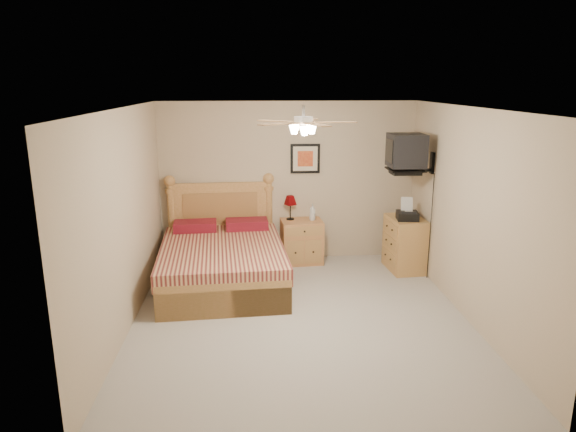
{
  "coord_description": "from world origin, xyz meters",
  "views": [
    {
      "loc": [
        -0.54,
        -5.69,
        2.77
      ],
      "look_at": [
        -0.09,
        0.9,
        1.05
      ],
      "focal_mm": 32.0,
      "sensor_mm": 36.0,
      "label": 1
    }
  ],
  "objects": [
    {
      "name": "floor",
      "position": [
        0.0,
        0.0,
        0.0
      ],
      "size": [
        4.5,
        4.5,
        0.0
      ],
      "primitive_type": "plane",
      "color": "#9B958C",
      "rests_on": "ground"
    },
    {
      "name": "ceiling",
      "position": [
        0.0,
        0.0,
        2.5
      ],
      "size": [
        4.0,
        4.5,
        0.04
      ],
      "primitive_type": "cube",
      "color": "white",
      "rests_on": "ground"
    },
    {
      "name": "wall_back",
      "position": [
        0.0,
        2.25,
        1.25
      ],
      "size": [
        4.0,
        0.04,
        2.5
      ],
      "primitive_type": "cube",
      "color": "tan",
      "rests_on": "ground"
    },
    {
      "name": "wall_front",
      "position": [
        0.0,
        -2.25,
        1.25
      ],
      "size": [
        4.0,
        0.04,
        2.5
      ],
      "primitive_type": "cube",
      "color": "tan",
      "rests_on": "ground"
    },
    {
      "name": "wall_left",
      "position": [
        -2.0,
        0.0,
        1.25
      ],
      "size": [
        0.04,
        4.5,
        2.5
      ],
      "primitive_type": "cube",
      "color": "tan",
      "rests_on": "ground"
    },
    {
      "name": "wall_right",
      "position": [
        2.0,
        0.0,
        1.25
      ],
      "size": [
        0.04,
        4.5,
        2.5
      ],
      "primitive_type": "cube",
      "color": "tan",
      "rests_on": "ground"
    },
    {
      "name": "bed",
      "position": [
        -0.99,
        1.12,
        0.7
      ],
      "size": [
        1.79,
        2.27,
        1.4
      ],
      "primitive_type": null,
      "rotation": [
        0.0,
        0.0,
        0.07
      ],
      "color": "olive",
      "rests_on": "ground"
    },
    {
      "name": "nightstand",
      "position": [
        0.2,
        2.0,
        0.34
      ],
      "size": [
        0.66,
        0.52,
        0.68
      ],
      "primitive_type": "cube",
      "rotation": [
        0.0,
        0.0,
        0.08
      ],
      "color": "#BA764A",
      "rests_on": "ground"
    },
    {
      "name": "table_lamp",
      "position": [
        0.03,
        2.08,
        0.87
      ],
      "size": [
        0.25,
        0.25,
        0.38
      ],
      "primitive_type": null,
      "rotation": [
        0.0,
        0.0,
        -0.26
      ],
      "color": "#530204",
      "rests_on": "nightstand"
    },
    {
      "name": "lotion_bottle",
      "position": [
        0.37,
        2.02,
        0.81
      ],
      "size": [
        0.1,
        0.1,
        0.26
      ],
      "primitive_type": "imported",
      "rotation": [
        0.0,
        0.0,
        -0.03
      ],
      "color": "silver",
      "rests_on": "nightstand"
    },
    {
      "name": "framed_picture",
      "position": [
        0.27,
        2.23,
        1.62
      ],
      "size": [
        0.46,
        0.04,
        0.46
      ],
      "primitive_type": "cube",
      "color": "black",
      "rests_on": "wall_back"
    },
    {
      "name": "dresser",
      "position": [
        1.73,
        1.57,
        0.41
      ],
      "size": [
        0.53,
        0.72,
        0.81
      ],
      "primitive_type": "cube",
      "rotation": [
        0.0,
        0.0,
        0.08
      ],
      "color": "#A9753F",
      "rests_on": "ground"
    },
    {
      "name": "fax_machine",
      "position": [
        1.71,
        1.46,
        0.97
      ],
      "size": [
        0.34,
        0.36,
        0.32
      ],
      "primitive_type": null,
      "rotation": [
        0.0,
        0.0,
        -0.12
      ],
      "color": "black",
      "rests_on": "dresser"
    },
    {
      "name": "magazine_lower",
      "position": [
        1.66,
        1.82,
        0.82
      ],
      "size": [
        0.22,
        0.26,
        0.02
      ],
      "primitive_type": "imported",
      "rotation": [
        0.0,
        0.0,
        0.19
      ],
      "color": "#B0A58B",
      "rests_on": "dresser"
    },
    {
      "name": "magazine_upper",
      "position": [
        1.67,
        1.83,
        0.84
      ],
      "size": [
        0.25,
        0.3,
        0.02
      ],
      "primitive_type": "imported",
      "rotation": [
        0.0,
        0.0,
        -0.21
      ],
      "color": "gray",
      "rests_on": "magazine_lower"
    },
    {
      "name": "wall_tv",
      "position": [
        1.75,
        1.34,
        1.81
      ],
      "size": [
        0.56,
        0.46,
        0.58
      ],
      "primitive_type": null,
      "color": "black",
      "rests_on": "wall_right"
    },
    {
      "name": "ceiling_fan",
      "position": [
        0.0,
        -0.2,
        2.36
      ],
      "size": [
        1.14,
        1.14,
        0.28
      ],
      "primitive_type": null,
      "color": "white",
      "rests_on": "ceiling"
    }
  ]
}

